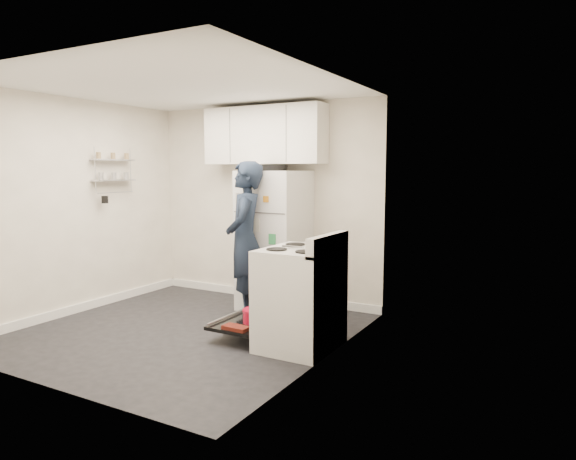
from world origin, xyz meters
The scene contains 7 objects.
room centered at (-0.03, 0.03, 1.21)m, with size 3.21×3.21×2.51m.
electric_range centered at (1.26, 0.15, 0.47)m, with size 0.66×0.76×1.10m.
open_oven_door centered at (0.71, 0.15, 0.18)m, with size 0.55×0.70×0.21m.
refrigerator centered at (0.35, 1.25, 0.84)m, with size 0.72×0.74×1.74m.
upper_cabinets centered at (0.10, 1.43, 2.10)m, with size 1.60×0.33×0.70m, color silver.
wall_shelf_rack centered at (-1.52, 0.49, 1.68)m, with size 0.14×0.60×0.61m.
person centered at (0.27, 0.73, 0.89)m, with size 0.65×0.42×1.77m, color #151F30.
Camera 1 is at (3.47, -4.03, 1.68)m, focal length 32.00 mm.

